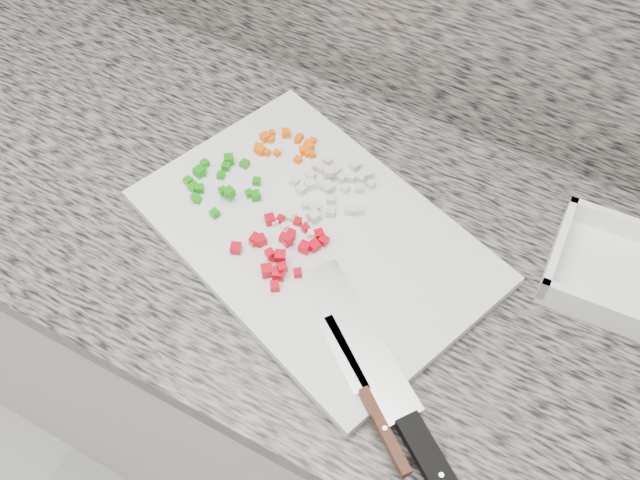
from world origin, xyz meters
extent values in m
cube|color=silver|center=(0.00, 1.44, 0.43)|extent=(3.92, 0.62, 0.86)
cube|color=slate|center=(0.00, 1.44, 0.88)|extent=(3.96, 0.64, 0.04)
cube|color=silver|center=(0.09, 1.42, 0.91)|extent=(0.59, 0.49, 0.02)
cube|color=#F85E05|center=(0.00, 1.55, 0.92)|extent=(0.02, 0.02, 0.01)
cube|color=#F85E05|center=(-0.02, 1.57, 0.92)|extent=(0.01, 0.01, 0.01)
cube|color=#F85E05|center=(-0.06, 1.52, 0.92)|extent=(0.01, 0.01, 0.01)
cube|color=#F85E05|center=(0.01, 1.55, 0.92)|extent=(0.02, 0.02, 0.01)
cube|color=#F85E05|center=(-0.06, 1.55, 0.92)|extent=(0.01, 0.01, 0.01)
cube|color=#F85E05|center=(0.00, 1.57, 0.92)|extent=(0.01, 0.01, 0.01)
cube|color=#F85E05|center=(-0.02, 1.57, 0.92)|extent=(0.01, 0.01, 0.01)
cube|color=#F85E05|center=(0.01, 1.56, 0.92)|extent=(0.02, 0.02, 0.01)
cube|color=#F85E05|center=(-0.03, 1.53, 0.92)|extent=(0.01, 0.01, 0.01)
cube|color=#F85E05|center=(-0.05, 1.52, 0.92)|extent=(0.01, 0.01, 0.01)
cube|color=#F85E05|center=(-0.06, 1.56, 0.92)|extent=(0.01, 0.01, 0.01)
cube|color=#F85E05|center=(0.02, 1.55, 0.92)|extent=(0.01, 0.01, 0.01)
cube|color=#F85E05|center=(-0.06, 1.54, 0.92)|extent=(0.02, 0.02, 0.01)
cube|color=#F85E05|center=(-0.04, 1.57, 0.92)|extent=(0.02, 0.02, 0.01)
cube|color=#F85E05|center=(0.00, 1.53, 0.92)|extent=(0.01, 0.01, 0.01)
cube|color=#F85E05|center=(-0.06, 1.52, 0.92)|extent=(0.02, 0.02, 0.01)
cube|color=#F85E05|center=(0.00, 1.56, 0.92)|extent=(0.02, 0.02, 0.01)
cube|color=beige|center=(0.10, 1.51, 0.92)|extent=(0.01, 0.01, 0.01)
cube|color=beige|center=(0.13, 1.54, 0.92)|extent=(0.01, 0.01, 0.01)
cube|color=beige|center=(0.05, 1.53, 0.92)|extent=(0.01, 0.01, 0.01)
cube|color=beige|center=(0.06, 1.50, 0.92)|extent=(0.02, 0.02, 0.01)
cube|color=beige|center=(0.10, 1.46, 0.92)|extent=(0.02, 0.02, 0.01)
cube|color=beige|center=(0.09, 1.48, 0.92)|extent=(0.02, 0.02, 0.01)
cube|color=beige|center=(0.11, 1.52, 0.92)|extent=(0.02, 0.02, 0.01)
cube|color=beige|center=(0.13, 1.49, 0.92)|extent=(0.02, 0.02, 0.01)
cube|color=beige|center=(0.11, 1.54, 0.92)|extent=(0.02, 0.02, 0.01)
cube|color=beige|center=(0.11, 1.55, 0.92)|extent=(0.02, 0.02, 0.02)
cube|color=beige|center=(0.02, 1.49, 0.92)|extent=(0.01, 0.01, 0.01)
cube|color=beige|center=(0.08, 1.44, 0.92)|extent=(0.02, 0.02, 0.01)
cube|color=beige|center=(0.07, 1.46, 0.92)|extent=(0.02, 0.02, 0.01)
cube|color=beige|center=(0.13, 1.48, 0.92)|extent=(0.02, 0.02, 0.01)
cube|color=beige|center=(0.05, 1.55, 0.92)|extent=(0.02, 0.02, 0.01)
cube|color=beige|center=(0.04, 1.53, 0.92)|extent=(0.02, 0.02, 0.01)
cube|color=beige|center=(0.12, 1.48, 0.92)|extent=(0.02, 0.02, 0.01)
cube|color=beige|center=(0.07, 1.53, 0.92)|extent=(0.02, 0.02, 0.01)
cube|color=beige|center=(0.09, 1.56, 0.92)|extent=(0.02, 0.02, 0.01)
cube|color=beige|center=(0.04, 1.51, 0.92)|extent=(0.02, 0.02, 0.01)
cube|color=beige|center=(0.08, 1.53, 0.92)|extent=(0.02, 0.02, 0.01)
cube|color=beige|center=(0.06, 1.46, 0.92)|extent=(0.02, 0.02, 0.01)
cube|color=beige|center=(0.07, 1.50, 0.92)|extent=(0.02, 0.02, 0.01)
cube|color=beige|center=(0.09, 1.54, 0.92)|extent=(0.01, 0.01, 0.01)
cube|color=beige|center=(0.05, 1.49, 0.92)|extent=(0.02, 0.02, 0.01)
cube|color=beige|center=(0.06, 1.52, 0.93)|extent=(0.02, 0.02, 0.01)
cube|color=beige|center=(0.04, 1.48, 0.92)|extent=(0.02, 0.02, 0.01)
cube|color=#16880C|center=(-0.05, 1.42, 0.93)|extent=(0.02, 0.02, 0.01)
cube|color=#16880C|center=(-0.09, 1.48, 0.92)|extent=(0.02, 0.02, 0.01)
cube|color=#16880C|center=(-0.12, 1.41, 0.92)|extent=(0.01, 0.01, 0.01)
cube|color=#16880C|center=(-0.06, 1.41, 0.93)|extent=(0.02, 0.02, 0.01)
cube|color=#16880C|center=(-0.03, 1.46, 0.92)|extent=(0.02, 0.02, 0.01)
cube|color=#16880C|center=(-0.03, 1.44, 0.92)|extent=(0.01, 0.01, 0.01)
cube|color=#16880C|center=(-0.09, 1.39, 0.92)|extent=(0.01, 0.01, 0.01)
cube|color=#16880C|center=(-0.11, 1.40, 0.92)|extent=(0.02, 0.02, 0.01)
cube|color=#16880C|center=(-0.09, 1.46, 0.92)|extent=(0.01, 0.01, 0.01)
cube|color=#16880C|center=(-0.12, 1.45, 0.92)|extent=(0.01, 0.01, 0.01)
cube|color=#16880C|center=(-0.11, 1.44, 0.92)|extent=(0.02, 0.02, 0.01)
cube|color=#16880C|center=(-0.05, 1.41, 0.93)|extent=(0.02, 0.02, 0.01)
cube|color=#16880C|center=(-0.05, 1.38, 0.92)|extent=(0.01, 0.01, 0.01)
cube|color=#16880C|center=(-0.08, 1.45, 0.92)|extent=(0.01, 0.01, 0.01)
cube|color=#16880C|center=(-0.06, 1.48, 0.92)|extent=(0.01, 0.01, 0.01)
cube|color=#16880C|center=(-0.01, 1.44, 0.92)|extent=(0.02, 0.02, 0.01)
cube|color=#16880C|center=(-0.10, 1.41, 0.92)|extent=(0.02, 0.02, 0.01)
cube|color=#16880C|center=(-0.09, 1.39, 0.92)|extent=(0.01, 0.01, 0.01)
cube|color=#16880C|center=(-0.12, 1.43, 0.92)|extent=(0.02, 0.02, 0.01)
cube|color=#C30212|center=(0.03, 1.36, 0.92)|extent=(0.01, 0.01, 0.01)
cube|color=#C30212|center=(0.09, 1.31, 0.92)|extent=(0.02, 0.02, 0.01)
cube|color=#C30212|center=(0.03, 1.37, 0.92)|extent=(0.02, 0.02, 0.01)
cube|color=#C30212|center=(0.09, 1.34, 0.93)|extent=(0.02, 0.02, 0.01)
cube|color=#C30212|center=(0.08, 1.42, 0.92)|extent=(0.01, 0.01, 0.01)
cube|color=#C30212|center=(0.04, 1.42, 0.92)|extent=(0.01, 0.01, 0.01)
cube|color=#C30212|center=(0.11, 1.35, 0.92)|extent=(0.02, 0.02, 0.01)
cube|color=#C30212|center=(0.07, 1.40, 0.92)|extent=(0.01, 0.01, 0.01)
cube|color=#C30212|center=(0.10, 1.42, 0.92)|extent=(0.02, 0.02, 0.01)
cube|color=#C30212|center=(0.07, 1.33, 0.92)|extent=(0.02, 0.02, 0.02)
cube|color=#C30212|center=(0.07, 1.39, 0.93)|extent=(0.01, 0.01, 0.01)
cube|color=#C30212|center=(0.06, 1.39, 0.92)|extent=(0.01, 0.01, 0.01)
cube|color=#C30212|center=(0.03, 1.41, 0.92)|extent=(0.02, 0.02, 0.01)
cube|color=#C30212|center=(0.06, 1.35, 0.92)|extent=(0.01, 0.01, 0.01)
cube|color=#C30212|center=(0.01, 1.34, 0.92)|extent=(0.02, 0.02, 0.01)
cube|color=#C30212|center=(0.10, 1.39, 0.92)|extent=(0.02, 0.02, 0.01)
cube|color=#C30212|center=(0.11, 1.40, 0.92)|extent=(0.02, 0.02, 0.01)
cube|color=#C30212|center=(0.06, 1.35, 0.93)|extent=(0.02, 0.02, 0.01)
cube|color=#C30212|center=(0.03, 1.37, 0.92)|extent=(0.02, 0.02, 0.01)
cube|color=#C30212|center=(0.07, 1.39, 0.92)|extent=(0.02, 0.02, 0.01)
cube|color=#C30212|center=(0.11, 1.41, 0.92)|extent=(0.01, 0.01, 0.01)
cube|color=#C30212|center=(0.06, 1.42, 0.92)|extent=(0.01, 0.01, 0.01)
cube|color=#C30212|center=(0.09, 1.33, 0.92)|extent=(0.02, 0.02, 0.01)
cube|color=#C30212|center=(0.08, 1.35, 0.94)|extent=(0.02, 0.02, 0.01)
cube|color=beige|center=(0.06, 1.39, 0.92)|extent=(0.01, 0.01, 0.01)
cube|color=beige|center=(0.05, 1.43, 0.92)|extent=(0.01, 0.01, 0.01)
cube|color=beige|center=(0.07, 1.43, 0.92)|extent=(0.01, 0.01, 0.01)
cube|color=beige|center=(0.09, 1.41, 0.92)|extent=(0.01, 0.01, 0.01)
cube|color=beige|center=(0.05, 1.43, 0.92)|extent=(0.01, 0.01, 0.01)
cube|color=beige|center=(0.06, 1.43, 0.92)|extent=(0.01, 0.01, 0.01)
cube|color=beige|center=(0.08, 1.42, 0.92)|extent=(0.01, 0.01, 0.01)
cube|color=beige|center=(0.08, 1.42, 0.92)|extent=(0.01, 0.01, 0.01)
cube|color=beige|center=(0.07, 1.44, 0.92)|extent=(0.01, 0.01, 0.01)
cube|color=beige|center=(0.03, 1.41, 0.92)|extent=(0.01, 0.01, 0.01)
cube|color=beige|center=(0.05, 1.41, 0.92)|extent=(0.01, 0.01, 0.01)
cube|color=beige|center=(0.06, 1.43, 0.92)|extent=(0.01, 0.01, 0.01)
cube|color=silver|center=(0.23, 1.30, 0.92)|extent=(0.23, 0.19, 0.00)
cube|color=black|center=(0.39, 1.18, 0.92)|extent=(0.15, 0.12, 0.02)
cylinder|color=silver|center=(0.39, 1.18, 0.93)|extent=(0.01, 0.01, 0.00)
cube|color=silver|center=(0.22, 1.27, 0.92)|extent=(0.11, 0.09, 0.00)
cube|color=#441E11|center=(0.31, 1.20, 0.92)|extent=(0.10, 0.08, 0.02)
cylinder|color=silver|center=(0.31, 1.20, 0.93)|extent=(0.01, 0.01, 0.00)
cube|color=white|center=(0.52, 1.56, 0.91)|extent=(0.24, 0.18, 0.01)
cube|color=white|center=(0.52, 1.48, 0.93)|extent=(0.23, 0.02, 0.04)
cube|color=white|center=(0.41, 1.56, 0.93)|extent=(0.02, 0.17, 0.04)
camera|label=1|loc=(0.39, 0.89, 1.75)|focal=40.00mm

